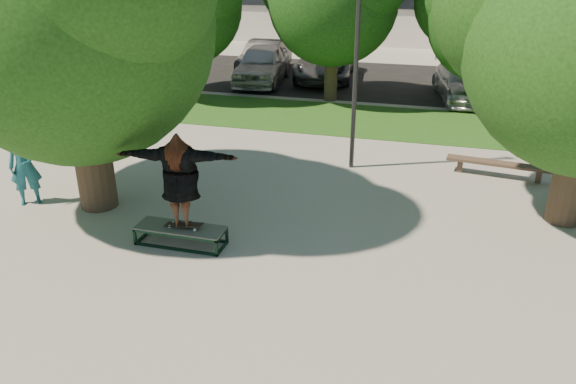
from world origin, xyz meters
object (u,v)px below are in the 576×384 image
(bench, at_px, (499,165))
(car_silver_b, at_px, (463,82))
(tree_left, at_px, (69,5))
(bystander, at_px, (25,166))
(grind_box, at_px, (181,235))
(car_dark, at_px, (264,57))
(car_silver_a, at_px, (262,64))
(lamppost, at_px, (357,49))
(car_grey, at_px, (325,62))

(bench, relative_size, car_silver_b, 0.59)
(tree_left, xyz_separation_m, bystander, (-1.54, -0.39, -3.49))
(bystander, height_order, car_silver_b, bystander)
(tree_left, xyz_separation_m, grind_box, (2.70, -1.27, -4.23))
(car_dark, bearing_deg, car_silver_a, -76.45)
(lamppost, relative_size, bench, 2.29)
(car_dark, height_order, car_grey, car_dark)
(bystander, distance_m, car_silver_a, 13.52)
(car_silver_b, bearing_deg, lamppost, -120.25)
(grind_box, distance_m, bystander, 4.39)
(car_dark, distance_m, car_silver_b, 9.32)
(bystander, distance_m, car_grey, 15.47)
(car_silver_a, distance_m, car_silver_b, 8.44)
(car_silver_a, relative_size, car_dark, 1.08)
(lamppost, height_order, car_silver_b, lamppost)
(bystander, relative_size, car_dark, 0.41)
(car_grey, bearing_deg, car_silver_b, -26.56)
(grind_box, distance_m, car_grey, 15.89)
(bench, xyz_separation_m, car_silver_a, (-9.27, 8.87, 0.48))
(bench, xyz_separation_m, car_grey, (-6.80, 10.40, 0.39))
(bench, distance_m, car_grey, 12.43)
(lamppost, xyz_separation_m, car_silver_b, (2.94, 8.50, -2.49))
(tree_left, distance_m, car_dark, 15.51)
(lamppost, bearing_deg, car_grey, 105.67)
(tree_left, bearing_deg, bench, 24.79)
(bystander, xyz_separation_m, car_silver_a, (1.36, 13.45, -0.11))
(tree_left, relative_size, car_silver_a, 1.47)
(tree_left, height_order, car_grey, tree_left)
(car_silver_a, bearing_deg, tree_left, -95.10)
(grind_box, relative_size, car_silver_a, 0.37)
(tree_left, relative_size, car_silver_b, 1.57)
(bystander, bearing_deg, tree_left, -20.95)
(lamppost, distance_m, car_grey, 11.37)
(tree_left, bearing_deg, car_dark, 92.69)
(car_silver_a, bearing_deg, car_silver_b, -10.37)
(bench, height_order, car_grey, car_grey)
(bystander, xyz_separation_m, bench, (10.63, 4.59, -0.59))
(bystander, xyz_separation_m, car_dark, (0.83, 15.44, -0.19))
(car_grey, distance_m, car_silver_b, 6.33)
(grind_box, height_order, car_grey, car_grey)
(grind_box, bearing_deg, bystander, 168.26)
(tree_left, height_order, bench, tree_left)
(car_dark, bearing_deg, car_grey, -9.89)
(tree_left, distance_m, car_grey, 15.23)
(car_silver_a, bearing_deg, bench, -49.60)
(car_silver_a, relative_size, car_grey, 0.92)
(car_silver_a, xyz_separation_m, car_dark, (-0.53, 1.99, -0.08))
(bystander, xyz_separation_m, car_silver_b, (9.77, 12.79, -0.27))
(grind_box, relative_size, bench, 0.68)
(car_dark, xyz_separation_m, car_grey, (3.00, -0.45, -0.01))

